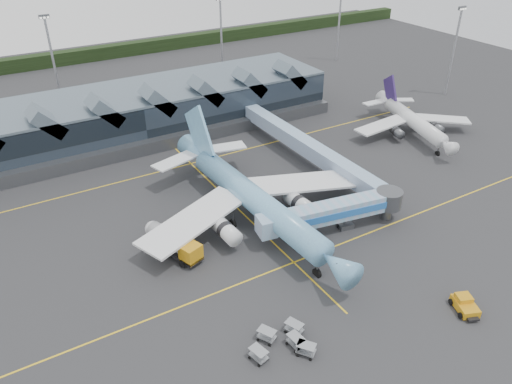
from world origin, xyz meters
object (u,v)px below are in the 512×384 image
jet_bridge (340,210)px  regional_jet (412,120)px  main_airliner (251,196)px  pushback_tug (465,305)px  fuel_truck (172,241)px

jet_bridge → regional_jet: bearing=39.0°
main_airliner → pushback_tug: size_ratio=9.93×
jet_bridge → pushback_tug: (2.37, -22.42, -2.66)m
regional_jet → jet_bridge: regional_jet is taller
fuel_truck → pushback_tug: bearing=-66.5°
pushback_tug → jet_bridge: bearing=117.8°
jet_bridge → fuel_truck: (-25.08, 7.85, -1.48)m
main_airliner → jet_bridge: 14.35m
regional_jet → main_airliner: bearing=-150.5°
main_airliner → regional_jet: main_airliner is taller
main_airliner → jet_bridge: bearing=-44.9°
regional_jet → pushback_tug: regional_jet is taller
regional_jet → fuel_truck: regional_jet is taller
regional_jet → pushback_tug: 55.67m
regional_jet → jet_bridge: bearing=-134.4°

